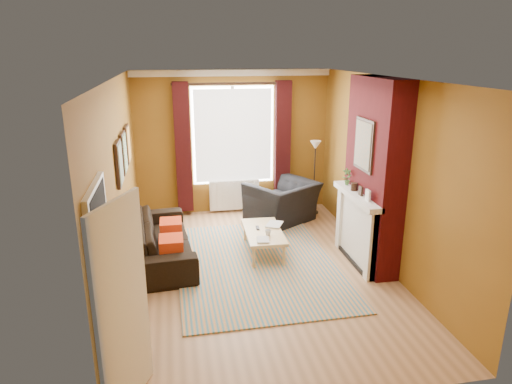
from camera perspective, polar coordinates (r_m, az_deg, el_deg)
ground at (r=6.93m, az=0.38°, el=-9.72°), size 5.50×5.50×0.00m
room_walls at (r=6.82m, az=5.23°, el=2.24°), size 3.82×5.54×2.83m
striped_rug at (r=7.10m, az=0.08°, el=-8.97°), size 2.44×3.35×0.02m
sofa at (r=7.33m, az=-11.69°, el=-5.77°), size 1.03×2.26×0.64m
armchair at (r=8.68m, az=3.29°, el=-1.27°), size 1.56×1.52×0.77m
coffee_table at (r=7.35m, az=0.93°, el=-5.14°), size 0.62×1.18×0.39m
wicker_stool at (r=9.04m, az=2.45°, el=-1.55°), size 0.47×0.47×0.45m
floor_lamp at (r=8.99m, az=7.40°, el=4.41°), size 0.29×0.29×1.47m
book_a at (r=6.96m, az=0.10°, el=-6.00°), size 0.22×0.27×0.02m
book_b at (r=7.58m, az=1.44°, el=-3.97°), size 0.36×0.40×0.02m
mug at (r=7.13m, az=1.52°, el=-5.11°), size 0.11×0.11×0.09m
tv_remote at (r=7.41m, az=0.21°, el=-4.51°), size 0.06×0.16×0.02m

